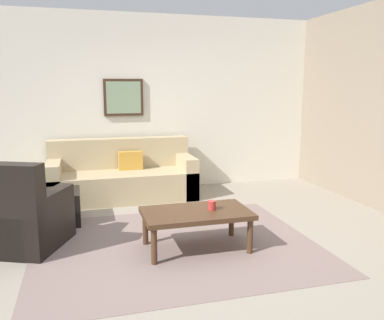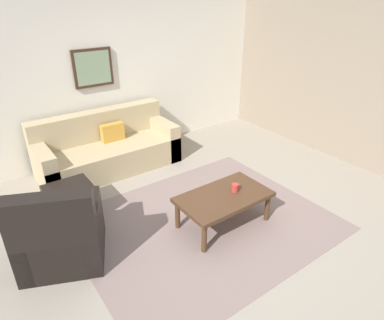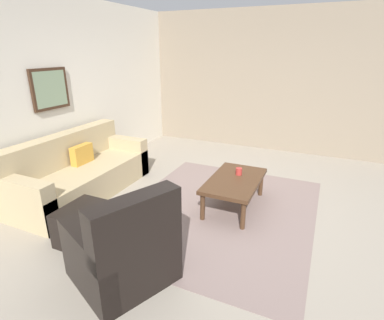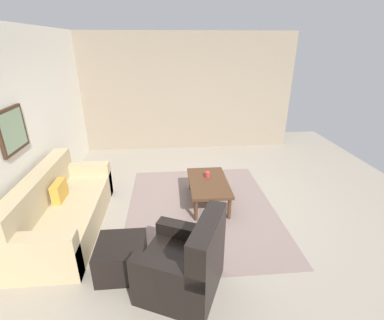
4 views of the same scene
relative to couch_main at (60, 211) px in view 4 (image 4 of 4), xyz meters
name	(u,v)px [view 4 (image 4 of 4)]	position (x,y,z in m)	size (l,w,h in m)	color
ground_plane	(201,209)	(0.34, -2.10, -0.30)	(8.00, 8.00, 0.00)	gray
rear_partition	(16,132)	(0.34, 0.50, 1.10)	(6.00, 0.12, 2.80)	silver
stone_feature_panel	(187,93)	(3.34, -2.10, 1.10)	(0.12, 5.20, 2.80)	gray
area_rug	(201,209)	(0.34, -2.10, -0.29)	(2.95, 2.40, 0.01)	slate
couch_main	(60,211)	(0.00, 0.00, 0.00)	(2.14, 0.89, 0.88)	tan
armchair_leather	(187,267)	(-1.24, -1.76, 0.01)	(1.06, 1.06, 0.95)	black
ottoman	(122,257)	(-0.91, -1.00, -0.10)	(0.56, 0.56, 0.40)	black
coffee_table	(208,184)	(0.53, -2.24, 0.06)	(1.10, 0.64, 0.41)	#472D1C
cup	(208,174)	(0.69, -2.25, 0.16)	(0.09, 0.09, 0.10)	#B2332D
framed_artwork	(12,130)	(0.10, 0.41, 1.20)	(0.62, 0.04, 0.58)	#382316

